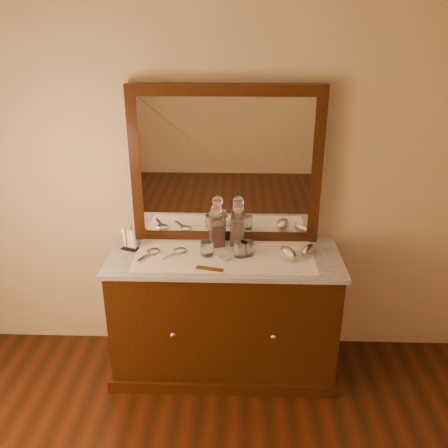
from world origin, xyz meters
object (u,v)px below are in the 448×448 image
(mirror_frame, at_px, (226,166))
(decanter_right, at_px, (238,228))
(comb, at_px, (210,269))
(decanter_left, at_px, (217,230))
(brush_far, at_px, (308,250))
(pin_dish, at_px, (225,258))
(napkin_rack, at_px, (129,240))
(brush_near, at_px, (288,254))
(dresser_cabinet, at_px, (225,315))
(hand_mirror_outer, at_px, (151,252))
(hand_mirror_inner, at_px, (178,251))

(mirror_frame, bearing_deg, decanter_right, -48.71)
(comb, bearing_deg, decanter_left, 99.13)
(comb, relative_size, brush_far, 0.99)
(pin_dish, bearing_deg, comb, -120.99)
(comb, relative_size, napkin_rack, 1.04)
(brush_near, distance_m, brush_far, 0.14)
(pin_dish, bearing_deg, dresser_cabinet, 92.23)
(hand_mirror_outer, bearing_deg, mirror_frame, 28.92)
(pin_dish, distance_m, brush_far, 0.53)
(mirror_frame, xyz_separation_m, napkin_rack, (-0.60, -0.18, -0.44))
(decanter_right, relative_size, brush_far, 1.74)
(napkin_rack, height_order, hand_mirror_outer, napkin_rack)
(mirror_frame, bearing_deg, brush_near, -35.05)
(decanter_right, xyz_separation_m, brush_far, (0.44, -0.12, -0.09))
(decanter_right, bearing_deg, hand_mirror_inner, -159.62)
(dresser_cabinet, xyz_separation_m, napkin_rack, (-0.60, 0.06, 0.50))
(dresser_cabinet, distance_m, comb, 0.50)
(decanter_left, height_order, brush_far, decanter_left)
(dresser_cabinet, xyz_separation_m, decanter_right, (0.08, 0.15, 0.56))
(mirror_frame, height_order, hand_mirror_inner, mirror_frame)
(decanter_left, relative_size, hand_mirror_outer, 1.35)
(comb, height_order, brush_near, brush_near)
(napkin_rack, bearing_deg, comb, -26.53)
(napkin_rack, bearing_deg, brush_near, -5.26)
(decanter_left, bearing_deg, pin_dish, -73.58)
(dresser_cabinet, distance_m, hand_mirror_outer, 0.64)
(pin_dish, height_order, hand_mirror_inner, hand_mirror_inner)
(dresser_cabinet, height_order, brush_near, brush_near)
(hand_mirror_inner, bearing_deg, comb, -44.79)
(mirror_frame, distance_m, hand_mirror_inner, 0.62)
(mirror_frame, relative_size, comb, 7.28)
(brush_near, bearing_deg, decanter_left, 160.25)
(pin_dish, distance_m, brush_near, 0.39)
(decanter_right, bearing_deg, napkin_rack, -172.50)
(napkin_rack, height_order, brush_near, napkin_rack)
(pin_dish, bearing_deg, hand_mirror_outer, 173.20)
(dresser_cabinet, distance_m, hand_mirror_inner, 0.54)
(pin_dish, relative_size, brush_far, 0.44)
(comb, xyz_separation_m, decanter_left, (0.03, 0.33, 0.11))
(brush_near, relative_size, hand_mirror_outer, 0.91)
(hand_mirror_inner, bearing_deg, napkin_rack, 170.98)
(dresser_cabinet, xyz_separation_m, hand_mirror_outer, (-0.46, -0.01, 0.45))
(decanter_right, bearing_deg, dresser_cabinet, -118.00)
(decanter_left, xyz_separation_m, brush_near, (0.45, -0.16, -0.08))
(hand_mirror_outer, bearing_deg, hand_mirror_inner, 7.27)
(napkin_rack, height_order, decanter_left, decanter_left)
(napkin_rack, bearing_deg, brush_far, -1.76)
(hand_mirror_inner, bearing_deg, decanter_left, 26.10)
(decanter_left, distance_m, brush_far, 0.59)
(hand_mirror_outer, height_order, hand_mirror_inner, hand_mirror_outer)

